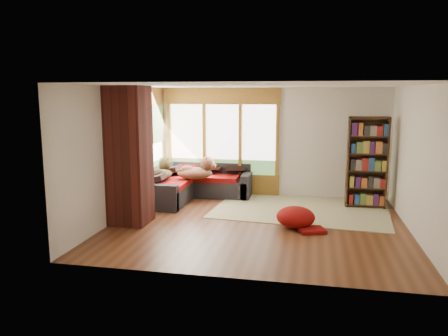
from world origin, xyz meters
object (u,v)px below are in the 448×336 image
at_px(brick_chimney, 129,156).
at_px(bookshelf, 367,163).
at_px(dog_tan, 198,168).
at_px(sectional_sofa, 184,186).
at_px(pouf, 296,216).
at_px(area_rug, 302,207).
at_px(dog_brindle, 162,170).

distance_m(brick_chimney, bookshelf, 5.02).
height_order(brick_chimney, dog_tan, brick_chimney).
bearing_deg(brick_chimney, bookshelf, 24.91).
xyz_separation_m(sectional_sofa, bookshelf, (4.09, 0.06, 0.69)).
relative_size(sectional_sofa, pouf, 3.08).
distance_m(area_rug, dog_tan, 2.50).
relative_size(brick_chimney, dog_brindle, 3.26).
height_order(brick_chimney, bookshelf, brick_chimney).
bearing_deg(pouf, brick_chimney, -173.84).
distance_m(bookshelf, pouf, 2.41).
height_order(bookshelf, dog_brindle, bookshelf).
bearing_deg(brick_chimney, dog_tan, 67.20).
distance_m(pouf, dog_brindle, 3.41).
bearing_deg(sectional_sofa, pouf, -28.73).
distance_m(brick_chimney, area_rug, 3.87).
distance_m(brick_chimney, dog_tan, 2.16).
bearing_deg(pouf, dog_tan, 145.15).
distance_m(brick_chimney, dog_brindle, 1.77).
bearing_deg(dog_tan, pouf, -50.08).
distance_m(sectional_sofa, pouf, 3.17).
bearing_deg(dog_tan, sectional_sofa, 147.65).
bearing_deg(area_rug, bookshelf, 13.87).
relative_size(area_rug, pouf, 5.05).
xyz_separation_m(brick_chimney, sectional_sofa, (0.45, 2.05, -1.00)).
bearing_deg(dog_tan, brick_chimney, -128.03).
distance_m(sectional_sofa, dog_tan, 0.60).
relative_size(pouf, dog_brindle, 0.90).
distance_m(area_rug, pouf, 1.45).
bearing_deg(bookshelf, area_rug, -166.13).
distance_m(area_rug, bookshelf, 1.71).
relative_size(area_rug, dog_tan, 3.89).
distance_m(sectional_sofa, dog_brindle, 0.71).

